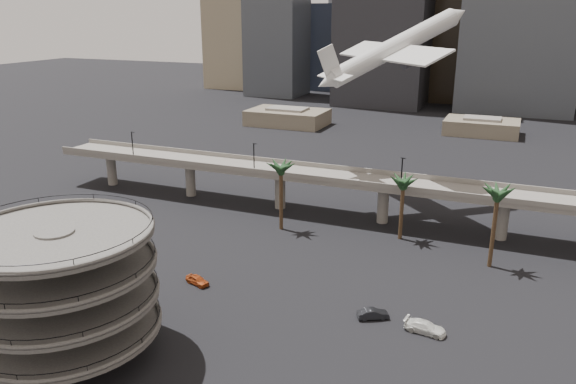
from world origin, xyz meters
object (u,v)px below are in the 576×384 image
at_px(car_a, 197,280).
at_px(car_b, 373,314).
at_px(overpass, 330,181).
at_px(car_c, 425,327).
at_px(parking_ramp, 61,282).
at_px(airborne_jet, 394,48).

bearing_deg(car_a, car_b, -70.55).
height_order(overpass, car_a, overpass).
height_order(car_b, car_c, car_c).
height_order(parking_ramp, overpass, parking_ramp).
height_order(parking_ramp, car_b, parking_ramp).
xyz_separation_m(overpass, car_b, (18.57, -36.42, -6.63)).
bearing_deg(car_a, parking_ramp, -172.75).
distance_m(overpass, car_b, 41.42).
bearing_deg(airborne_jet, car_b, -124.17).
bearing_deg(parking_ramp, airborne_jet, 73.13).
distance_m(parking_ramp, airborne_jet, 78.06).
distance_m(overpass, car_a, 38.56).
height_order(airborne_jet, car_c, airborne_jet).
bearing_deg(parking_ramp, car_a, 78.96).
distance_m(parking_ramp, overpass, 60.46).
bearing_deg(car_a, car_c, -72.12).
bearing_deg(overpass, parking_ramp, -102.43).
bearing_deg(airborne_jet, overpass, -170.49).
bearing_deg(airborne_jet, parking_ramp, -152.50).
distance_m(airborne_jet, car_c, 61.41).
distance_m(overpass, airborne_jet, 29.50).
bearing_deg(airborne_jet, car_a, -154.99).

